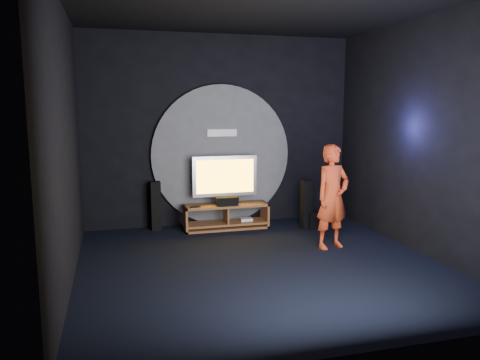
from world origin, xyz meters
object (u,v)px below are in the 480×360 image
(media_console, at_px, (226,218))
(tower_speaker_right, at_px, (307,205))
(player, at_px, (333,197))
(tower_speaker_left, at_px, (156,206))
(subwoofer, at_px, (314,219))
(tv, at_px, (225,178))

(media_console, xyz_separation_m, tower_speaker_right, (1.42, -0.36, 0.24))
(tower_speaker_right, relative_size, player, 0.54)
(tower_speaker_left, distance_m, subwoofer, 2.89)
(tv, bearing_deg, media_console, -84.39)
(player, bearing_deg, tv, 115.75)
(tower_speaker_left, bearing_deg, subwoofer, -12.35)
(media_console, xyz_separation_m, player, (1.33, -1.55, 0.62))
(tower_speaker_left, height_order, subwoofer, tower_speaker_left)
(player, bearing_deg, tower_speaker_left, 131.17)
(media_console, distance_m, tower_speaker_left, 1.29)
(tower_speaker_left, relative_size, player, 0.54)
(tower_speaker_left, bearing_deg, media_console, -11.21)
(media_console, xyz_separation_m, tower_speaker_left, (-1.24, 0.25, 0.24))
(tower_speaker_right, height_order, subwoofer, tower_speaker_right)
(tv, relative_size, player, 0.73)
(player, bearing_deg, subwoofer, 64.65)
(media_console, bearing_deg, tower_speaker_left, 168.79)
(player, bearing_deg, tower_speaker_right, 72.15)
(tower_speaker_left, distance_m, tower_speaker_right, 2.72)
(tower_speaker_left, bearing_deg, tower_speaker_right, -12.78)
(media_console, relative_size, tower_speaker_left, 1.74)
(subwoofer, bearing_deg, player, -101.43)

